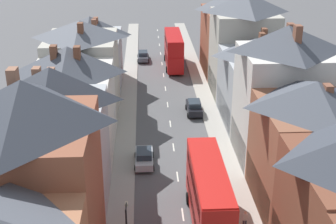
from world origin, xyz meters
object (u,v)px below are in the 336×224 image
(double_decker_bus_mid_street, at_px, (208,196))
(car_near_blue, at_px, (194,107))
(car_parked_right_a, at_px, (143,56))
(car_parked_left_a, at_px, (144,157))
(double_decker_bus_lead, at_px, (174,50))
(pedestrian_mid_left, at_px, (245,219))

(double_decker_bus_mid_street, distance_m, car_near_blue, 22.79)
(car_parked_right_a, bearing_deg, car_near_blue, -74.92)
(car_near_blue, distance_m, car_parked_left_a, 13.91)
(double_decker_bus_lead, relative_size, double_decker_bus_mid_street, 1.00)
(double_decker_bus_mid_street, height_order, pedestrian_mid_left, double_decker_bus_mid_street)
(car_near_blue, relative_size, pedestrian_mid_left, 2.63)
(double_decker_bus_mid_street, xyz_separation_m, car_parked_left_a, (-4.89, 10.22, -2.01))
(car_parked_right_a, bearing_deg, double_decker_bus_lead, -36.97)
(double_decker_bus_mid_street, bearing_deg, double_decker_bus_lead, 90.00)
(car_parked_left_a, bearing_deg, car_near_blue, 63.54)
(double_decker_bus_mid_street, height_order, car_near_blue, double_decker_bus_mid_street)
(double_decker_bus_mid_street, bearing_deg, car_near_blue, 86.70)
(car_near_blue, relative_size, car_parked_right_a, 0.92)
(double_decker_bus_lead, height_order, car_parked_right_a, double_decker_bus_lead)
(double_decker_bus_lead, relative_size, car_near_blue, 2.55)
(double_decker_bus_lead, bearing_deg, car_parked_right_a, 143.03)
(double_decker_bus_mid_street, bearing_deg, car_parked_right_a, 96.11)
(double_decker_bus_mid_street, height_order, car_parked_right_a, double_decker_bus_mid_street)
(pedestrian_mid_left, bearing_deg, car_parked_right_a, 99.46)
(double_decker_bus_lead, distance_m, car_near_blue, 19.47)
(double_decker_bus_mid_street, xyz_separation_m, pedestrian_mid_left, (2.82, -0.59, -1.78))
(double_decker_bus_lead, height_order, double_decker_bus_mid_street, same)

